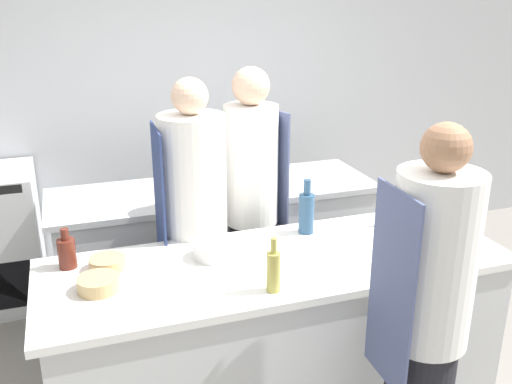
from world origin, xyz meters
TOP-DOWN VIEW (x-y plane):
  - wall_back at (0.00, 2.13)m, footprint 8.00×0.06m
  - prep_counter at (0.00, 0.00)m, footprint 2.40×0.83m
  - pass_counter at (-0.02, 1.19)m, footprint 2.26×0.73m
  - chef_at_prep_near at (0.41, -0.69)m, footprint 0.37×0.35m
  - chef_at_stove at (0.11, 0.75)m, footprint 0.38×0.37m
  - chef_at_pass_far at (-0.32, 0.52)m, footprint 0.39×0.37m
  - bottle_olive_oil at (0.86, -0.31)m, footprint 0.08×0.08m
  - bottle_vinegar at (-0.13, -0.29)m, footprint 0.06×0.06m
  - bottle_wine at (0.27, 0.28)m, footprint 0.09×0.09m
  - bottle_cooking_oil at (0.90, 0.18)m, footprint 0.07×0.07m
  - bottle_sauce at (0.97, 0.30)m, footprint 0.08×0.08m
  - bottle_water at (-1.02, 0.26)m, footprint 0.09×0.09m
  - bowl_mixing_large at (-0.89, -0.02)m, footprint 0.19×0.19m
  - bowl_prep_small at (-0.30, 0.14)m, footprint 0.21×0.21m
  - bowl_ceramic_blue at (-0.83, 0.18)m, footprint 0.18×0.18m
  - cup at (0.91, -0.19)m, footprint 0.09×0.09m

SIDE VIEW (x-z plane):
  - pass_counter at x=-0.02m, z-range 0.00..0.93m
  - prep_counter at x=0.00m, z-range 0.00..0.93m
  - chef_at_prep_near at x=0.41m, z-range 0.00..1.77m
  - chef_at_pass_far at x=-0.32m, z-range 0.00..1.80m
  - chef_at_stove at x=0.11m, z-range 0.02..1.82m
  - bowl_ceramic_blue at x=-0.83m, z-range 0.93..0.99m
  - bowl_mixing_large at x=-0.89m, z-range 0.93..0.99m
  - bowl_prep_small at x=-0.30m, z-range 0.93..1.00m
  - cup at x=0.91m, z-range 0.93..1.02m
  - bottle_sauce at x=0.97m, z-range 0.91..1.09m
  - bottle_olive_oil at x=0.86m, z-range 0.91..1.10m
  - bottle_water at x=-1.02m, z-range 0.91..1.11m
  - bottle_vinegar at x=-0.13m, z-range 0.90..1.16m
  - bottle_cooking_oil at x=0.90m, z-range 0.89..1.21m
  - bottle_wine at x=0.27m, z-range 0.89..1.21m
  - wall_back at x=0.00m, z-range 0.00..2.80m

